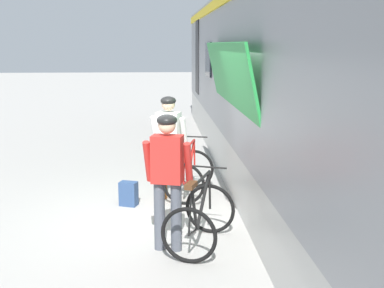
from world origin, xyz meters
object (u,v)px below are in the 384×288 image
(train_car, at_px, (306,79))
(bicycle_near_red, at_px, (189,173))
(bicycle_far_black, at_px, (200,218))
(cyclist_near_in_white, at_px, (169,139))
(cyclist_far_in_red, at_px, (167,170))
(backpack_on_platform, at_px, (129,194))

(train_car, bearing_deg, bicycle_near_red, -161.85)
(bicycle_far_black, bearing_deg, train_car, 53.32)
(cyclist_near_in_white, distance_m, bicycle_far_black, 2.21)
(cyclist_near_in_white, bearing_deg, cyclist_far_in_red, -91.64)
(train_car, xyz_separation_m, cyclist_near_in_white, (-2.56, -0.88, -0.91))
(bicycle_far_black, height_order, backpack_on_platform, bicycle_far_black)
(cyclist_near_in_white, xyz_separation_m, cyclist_far_in_red, (-0.06, -2.12, 0.00))
(bicycle_far_black, bearing_deg, bicycle_near_red, 89.98)
(cyclist_far_in_red, relative_size, bicycle_far_black, 1.41)
(bicycle_near_red, height_order, backpack_on_platform, bicycle_near_red)
(train_car, bearing_deg, cyclist_near_in_white, -161.04)
(cyclist_far_in_red, xyz_separation_m, backpack_on_platform, (-0.61, 1.81, -0.85))
(train_car, distance_m, cyclist_far_in_red, 4.08)
(bicycle_far_black, relative_size, backpack_on_platform, 3.13)
(train_car, xyz_separation_m, bicycle_near_red, (-2.20, -0.72, -1.56))
(cyclist_near_in_white, distance_m, bicycle_near_red, 0.76)
(backpack_on_platform, bearing_deg, bicycle_near_red, 44.48)
(cyclist_far_in_red, bearing_deg, cyclist_near_in_white, 88.36)
(train_car, xyz_separation_m, backpack_on_platform, (-3.23, -1.19, -1.77))
(train_car, bearing_deg, backpack_on_platform, -159.83)
(cyclist_near_in_white, height_order, backpack_on_platform, cyclist_near_in_white)
(cyclist_far_in_red, distance_m, bicycle_far_black, 0.77)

